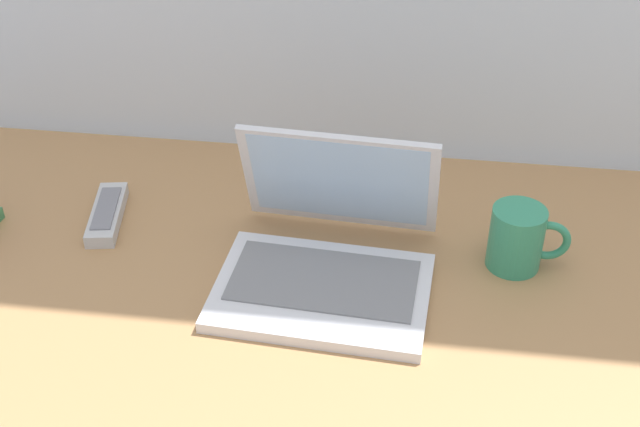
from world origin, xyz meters
name	(u,v)px	position (x,y,z in m)	size (l,w,h in m)	color
desk	(315,286)	(0.00, 0.00, 0.01)	(1.60, 0.76, 0.03)	#A87A4C
laptop	(328,252)	(0.02, 0.01, 0.08)	(0.32, 0.31, 0.21)	silver
coffee_mug	(518,238)	(0.30, 0.08, 0.08)	(0.12, 0.08, 0.10)	#338C66
remote_control_near	(107,214)	(-0.36, 0.11, 0.04)	(0.07, 0.17, 0.02)	#B7B7B7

